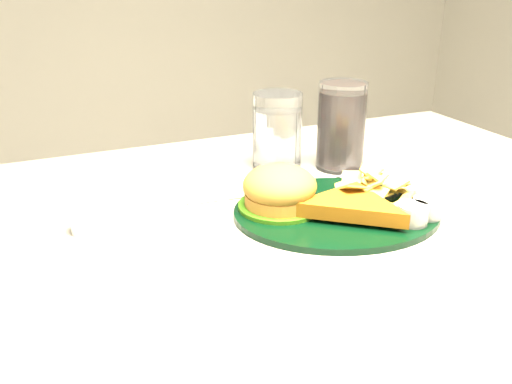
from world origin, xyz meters
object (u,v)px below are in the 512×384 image
cola_glass (341,126)px  fork_napkin (373,187)px  water_glass (277,132)px  dinner_plate (338,193)px

cola_glass → fork_napkin: 0.13m
cola_glass → water_glass: bearing=158.6°
dinner_plate → water_glass: water_glass is taller
water_glass → dinner_plate: bearing=-91.4°
water_glass → fork_napkin: bearing=-58.9°
dinner_plate → fork_napkin: (0.10, 0.05, -0.03)m
water_glass → fork_napkin: 0.19m
cola_glass → fork_napkin: bearing=-94.2°
fork_napkin → cola_glass: bearing=57.0°
cola_glass → dinner_plate: bearing=-122.2°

